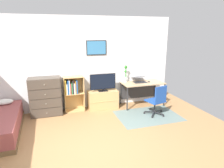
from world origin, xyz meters
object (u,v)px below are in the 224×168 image
object	(u,v)px
office_chair	(157,100)
computer_mouse	(149,82)
dresser	(46,97)
bookshelf	(72,91)
desk	(141,86)
tv_stand	(103,99)
television	(103,83)
bamboo_vase	(126,73)
laptop	(139,80)

from	to	relation	value
office_chair	computer_mouse	xyz separation A→B (m)	(0.16, 0.84, 0.30)
dresser	bookshelf	size ratio (longest dim) A/B	1.04
desk	bookshelf	bearing A→B (deg)	177.73
tv_stand	computer_mouse	bearing A→B (deg)	-5.06
dresser	office_chair	world-z (taller)	dresser
dresser	tv_stand	size ratio (longest dim) A/B	1.21
television	computer_mouse	bearing A→B (deg)	-4.18
office_chair	bamboo_vase	bearing A→B (deg)	102.71
tv_stand	bamboo_vase	size ratio (longest dim) A/B	1.68
tv_stand	office_chair	world-z (taller)	office_chair
bamboo_vase	bookshelf	bearing A→B (deg)	-178.56
dresser	tv_stand	distance (m)	1.65
computer_mouse	tv_stand	bearing A→B (deg)	174.94
laptop	computer_mouse	bearing A→B (deg)	-22.09
laptop	desk	bearing A→B (deg)	-26.12
tv_stand	office_chair	bearing A→B (deg)	-36.88
tv_stand	laptop	bearing A→B (deg)	-0.06
tv_stand	laptop	size ratio (longest dim) A/B	2.01
bookshelf	tv_stand	distance (m)	0.96
tv_stand	bamboo_vase	distance (m)	1.07
laptop	computer_mouse	size ratio (longest dim) A/B	4.23
tv_stand	laptop	world-z (taller)	laptop
office_chair	television	bearing A→B (deg)	129.64
bookshelf	computer_mouse	bearing A→B (deg)	-4.31
bookshelf	desk	bearing A→B (deg)	-2.27
bookshelf	office_chair	bearing A→B (deg)	-24.98
office_chair	laptop	size ratio (longest dim) A/B	1.96
television	office_chair	size ratio (longest dim) A/B	0.90
dresser	desk	xyz separation A→B (m)	(2.87, -0.02, 0.08)
television	bamboo_vase	world-z (taller)	bamboo_vase
bookshelf	television	bearing A→B (deg)	-4.51
tv_stand	television	size ratio (longest dim) A/B	1.14
television	bamboo_vase	size ratio (longest dim) A/B	1.47
bamboo_vase	tv_stand	bearing A→B (deg)	-173.26
laptop	bamboo_vase	world-z (taller)	bamboo_vase
desk	bamboo_vase	xyz separation A→B (m)	(-0.48, 0.13, 0.41)
television	tv_stand	bearing A→B (deg)	90.00
desk	laptop	xyz separation A→B (m)	(-0.06, 0.04, 0.20)
bamboo_vase	dresser	bearing A→B (deg)	-177.49
bookshelf	laptop	xyz separation A→B (m)	(2.07, -0.05, 0.19)
laptop	bamboo_vase	size ratio (longest dim) A/B	0.84
dresser	desk	distance (m)	2.87
bookshelf	tv_stand	size ratio (longest dim) A/B	1.17
bookshelf	bamboo_vase	xyz separation A→B (m)	(1.65, 0.04, 0.41)
office_chair	dresser	bearing A→B (deg)	147.81
television	desk	size ratio (longest dim) A/B	0.60
television	office_chair	world-z (taller)	television
computer_mouse	desk	bearing A→B (deg)	156.30
desk	laptop	bearing A→B (deg)	150.98
dresser	tv_stand	xyz separation A→B (m)	(1.63, 0.02, -0.26)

